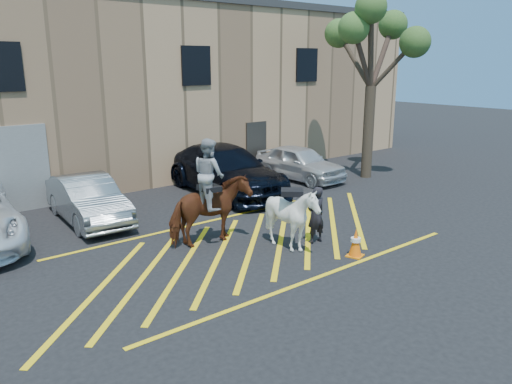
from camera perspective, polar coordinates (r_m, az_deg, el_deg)
ground at (r=13.55m, az=-1.29°, el=-5.86°), size 90.00×90.00×0.00m
car_silver_sedan at (r=15.98m, az=-18.66°, el=-0.82°), size 1.71×4.31×1.39m
car_blue_suv at (r=18.52m, az=-3.48°, el=2.53°), size 2.80×6.11×1.73m
car_white_suv at (r=20.73m, az=5.00°, el=3.36°), size 1.86×4.22×1.41m
handler at (r=13.47m, az=6.87°, el=-2.61°), size 0.59×0.40×1.56m
warehouse at (r=23.40m, az=-19.93°, el=11.12°), size 32.42×10.20×7.30m
hatching_zone at (r=13.33m, az=-0.50°, el=-6.19°), size 12.60×5.12×0.01m
mounted_bay at (r=13.20m, az=-5.32°, el=-1.22°), size 2.22×1.12×2.86m
saddled_white at (r=12.88m, az=4.09°, el=-2.91°), size 2.09×2.10×1.73m
traffic_cone at (r=12.80m, az=11.31°, el=-5.68°), size 0.48×0.48×0.73m
tree at (r=21.23m, az=13.28°, el=16.84°), size 3.99×4.37×7.31m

